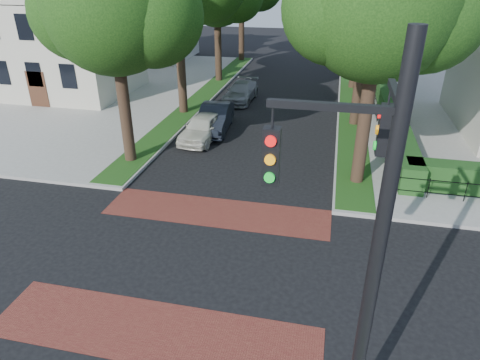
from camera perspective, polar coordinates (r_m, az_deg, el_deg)
name	(u,v)px	position (r m, az deg, el deg)	size (l,w,h in m)	color
ground	(192,260)	(14.67, -6.44, -10.59)	(120.00, 120.00, 0.00)	black
sidewalk_nw	(36,86)	(39.13, -25.53, 11.19)	(30.00, 30.00, 0.15)	gray
crosswalk_far	(217,212)	(17.19, -3.10, -4.30)	(9.00, 2.20, 0.01)	maroon
crosswalk_near	(155,331)	(12.45, -11.33, -19.19)	(9.00, 2.20, 0.01)	maroon
grass_strip_ne	(351,104)	(31.32, 14.61, 9.74)	(1.60, 29.80, 0.02)	#224112
grass_strip_nw	(203,95)	(32.70, -4.93, 11.19)	(1.60, 29.80, 0.02)	#224112
tree_right_near	(383,2)	(18.31, 18.57, 21.63)	(7.75, 6.67, 10.66)	black
tree_left_near	(117,6)	(20.58, -16.13, 21.35)	(7.50, 6.45, 10.20)	black
hedge_main_road	(392,117)	(27.44, 19.67, 7.97)	(1.00, 18.00, 1.20)	#224919
fence_main_road	(378,118)	(27.39, 17.95, 7.86)	(0.06, 18.00, 0.90)	black
house_left_near	(62,25)	(35.16, -22.68, 18.58)	(10.00, 9.00, 10.14)	beige
house_left_far	(142,8)	(47.37, -12.88, 21.48)	(10.00, 9.00, 10.14)	beige
traffic_signal	(366,232)	(7.79, 16.50, -6.63)	(2.17, 2.00, 8.00)	black
parked_car_front	(203,127)	(24.21, -4.96, 7.00)	(1.72, 4.27, 1.46)	silver
parked_car_middle	(215,118)	(25.56, -3.38, 8.24)	(1.64, 4.71, 1.55)	black
parked_car_rear	(241,92)	(31.57, 0.14, 11.68)	(1.86, 4.59, 1.33)	gray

